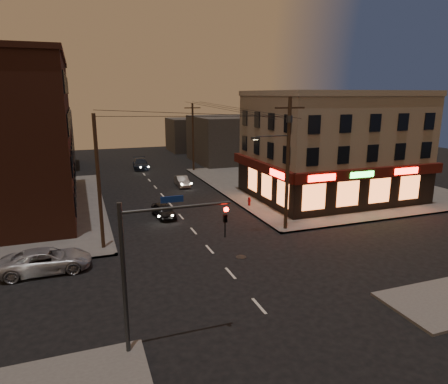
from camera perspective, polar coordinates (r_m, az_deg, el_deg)
name	(u,v)px	position (r m, az deg, el deg)	size (l,w,h in m)	color
ground	(230,273)	(24.09, 0.93, -11.54)	(120.00, 120.00, 0.00)	black
sidewalk_ne	(315,184)	(48.15, 12.94, 1.16)	(24.00, 28.00, 0.15)	#514F4C
pizza_building	(331,145)	(41.57, 15.08, 6.46)	(15.85, 12.85, 10.50)	gray
bg_building_ne_a	(227,139)	(62.65, 0.47, 7.55)	(10.00, 12.00, 7.00)	#3F3D3A
bg_building_nw	(40,140)	(62.86, -24.85, 6.77)	(9.00, 10.00, 8.00)	#3F3D3A
bg_building_ne_b	(191,135)	(75.35, -4.75, 8.17)	(8.00, 8.00, 6.00)	#3F3D3A
utility_pole_main	(287,157)	(30.23, 8.93, 4.97)	(4.20, 0.44, 10.00)	#382619
utility_pole_far	(193,137)	(54.62, -4.45, 7.80)	(0.26, 0.26, 9.00)	#382619
utility_pole_west	(99,183)	(27.43, -17.47, 1.25)	(0.24, 0.24, 9.00)	#382619
traffic_signal	(150,255)	(16.11, -10.59, -8.89)	(4.49, 0.32, 6.47)	#333538
suv_cross	(47,260)	(26.26, -24.02, -8.92)	(2.34, 5.08, 1.41)	#9C9DA4
sedan_near	(164,211)	(34.62, -8.62, -2.63)	(1.44, 3.58, 1.22)	black
sedan_mid	(182,181)	(46.10, -5.99, 1.55)	(1.25, 3.60, 1.19)	gray
sedan_far	(140,164)	(57.99, -11.85, 3.98)	(2.03, 4.98, 1.45)	#1A2435
fire_hydrant	(249,201)	(37.51, 3.63, -1.27)	(0.36, 0.36, 0.79)	maroon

